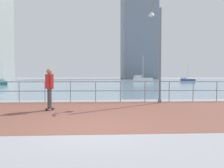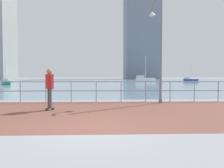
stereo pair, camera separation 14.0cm
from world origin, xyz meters
name	(u,v)px [view 1 (the left image)]	position (x,y,z in m)	size (l,w,h in m)	color
ground	(100,82)	(0.00, 40.00, 0.00)	(220.00, 220.00, 0.00)	gray
brick_paving	(93,112)	(0.00, 2.62, 0.00)	(28.00, 6.41, 0.01)	brown
harbor_water	(100,81)	(0.00, 50.82, 0.00)	(180.00, 88.00, 0.00)	#6B899E
waterfront_railing	(96,88)	(0.00, 5.82, 0.80)	(25.25, 0.06, 1.16)	#8C99A3
lamppost	(158,45)	(3.37, 5.33, 3.14)	(0.67, 0.65, 5.68)	slate
skateboarder	(49,85)	(-1.87, 3.13, 1.07)	(0.39, 0.51, 1.77)	black
sailboat_ivory	(142,79)	(9.92, 41.91, 0.59)	(4.53, 1.86, 6.19)	white
sailboat_white	(187,80)	(20.36, 41.02, 0.43)	(3.33, 1.58, 4.50)	#284799
sailboat_yellow	(3,82)	(-15.64, 28.10, 0.40)	(2.38, 2.98, 4.16)	#197266
tower_steel	(138,33)	(17.54, 90.38, 21.50)	(15.05, 17.84, 44.66)	slate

